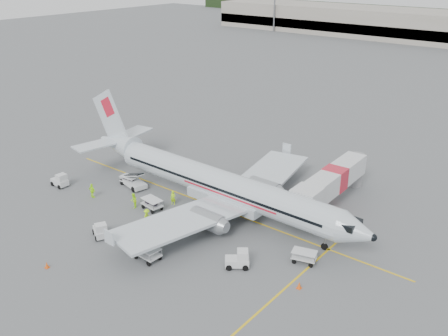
{
  "coord_description": "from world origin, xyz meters",
  "views": [
    {
      "loc": [
        31.07,
        -36.82,
        24.98
      ],
      "look_at": [
        0.0,
        2.0,
        3.8
      ],
      "focal_mm": 40.0,
      "sensor_mm": 36.0,
      "label": 1
    }
  ],
  "objects_px": {
    "belt_loader": "(133,176)",
    "tug_fore": "(237,259)",
    "aircraft": "(222,166)",
    "jet_bridge": "(334,186)",
    "tug_mid": "(100,229)",
    "tug_aft": "(60,180)"
  },
  "relations": [
    {
      "from": "tug_fore",
      "to": "tug_aft",
      "type": "xyz_separation_m",
      "value": [
        -26.36,
        0.18,
        -0.01
      ]
    },
    {
      "from": "jet_bridge",
      "to": "tug_mid",
      "type": "bearing_deg",
      "value": -126.72
    },
    {
      "from": "tug_fore",
      "to": "tug_aft",
      "type": "height_order",
      "value": "tug_fore"
    },
    {
      "from": "aircraft",
      "to": "tug_aft",
      "type": "height_order",
      "value": "aircraft"
    },
    {
      "from": "aircraft",
      "to": "tug_mid",
      "type": "height_order",
      "value": "aircraft"
    },
    {
      "from": "tug_fore",
      "to": "tug_aft",
      "type": "relative_size",
      "value": 1.01
    },
    {
      "from": "aircraft",
      "to": "jet_bridge",
      "type": "height_order",
      "value": "aircraft"
    },
    {
      "from": "aircraft",
      "to": "tug_fore",
      "type": "distance_m",
      "value": 11.5
    },
    {
      "from": "belt_loader",
      "to": "tug_fore",
      "type": "distance_m",
      "value": 20.27
    },
    {
      "from": "aircraft",
      "to": "jet_bridge",
      "type": "distance_m",
      "value": 12.54
    },
    {
      "from": "belt_loader",
      "to": "tug_mid",
      "type": "xyz_separation_m",
      "value": [
        6.13,
        -9.64,
        -0.61
      ]
    },
    {
      "from": "jet_bridge",
      "to": "tug_mid",
      "type": "relative_size",
      "value": 7.81
    },
    {
      "from": "jet_bridge",
      "to": "belt_loader",
      "type": "relative_size",
      "value": 3.07
    },
    {
      "from": "tug_aft",
      "to": "tug_mid",
      "type": "bearing_deg",
      "value": -17.64
    },
    {
      "from": "belt_loader",
      "to": "tug_fore",
      "type": "bearing_deg",
      "value": -2.92
    },
    {
      "from": "tug_mid",
      "to": "tug_aft",
      "type": "relative_size",
      "value": 0.97
    },
    {
      "from": "tug_fore",
      "to": "tug_mid",
      "type": "relative_size",
      "value": 1.04
    },
    {
      "from": "aircraft",
      "to": "belt_loader",
      "type": "bearing_deg",
      "value": -169.82
    },
    {
      "from": "tug_fore",
      "to": "jet_bridge",
      "type": "bearing_deg",
      "value": 49.23
    },
    {
      "from": "belt_loader",
      "to": "tug_aft",
      "type": "height_order",
      "value": "belt_loader"
    },
    {
      "from": "jet_bridge",
      "to": "tug_fore",
      "type": "relative_size",
      "value": 7.53
    },
    {
      "from": "tug_aft",
      "to": "jet_bridge",
      "type": "bearing_deg",
      "value": 31.29
    }
  ]
}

